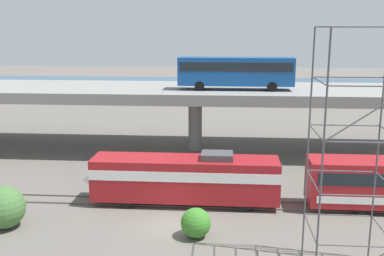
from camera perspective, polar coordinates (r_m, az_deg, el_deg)
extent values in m
plane|color=#605B54|center=(32.23, -2.13, -12.15)|extent=(260.00, 260.00, 0.00)
cube|color=#59544C|center=(35.15, -1.53, -9.87)|extent=(110.00, 0.12, 0.12)
cube|color=#59544C|center=(36.57, -1.28, -8.95)|extent=(110.00, 0.12, 0.12)
cube|color=maroon|center=(35.12, -0.87, -6.36)|extent=(14.32, 3.00, 3.20)
cube|color=white|center=(34.94, -0.87, -5.46)|extent=(14.32, 3.04, 0.77)
cone|color=white|center=(36.55, -12.19, -6.41)|extent=(1.95, 2.85, 2.85)
cube|color=black|center=(35.80, -10.02, -4.68)|extent=(1.95, 2.70, 1.02)
cube|color=#3F3F42|center=(34.44, 3.18, -3.54)|extent=(2.40, 1.80, 0.50)
cylinder|color=black|center=(35.11, -8.46, -9.29)|extent=(0.96, 0.18, 0.96)
cylinder|color=black|center=(37.57, -7.55, -7.78)|extent=(0.96, 0.18, 0.96)
cylinder|color=black|center=(34.32, 6.50, -9.76)|extent=(0.96, 0.18, 0.96)
cylinder|color=black|center=(36.83, 6.36, -8.17)|extent=(0.96, 0.18, 0.96)
cylinder|color=black|center=(35.73, 20.61, -9.63)|extent=(0.92, 0.18, 0.92)
cylinder|color=black|center=(38.15, 19.50, -8.13)|extent=(0.92, 0.18, 0.92)
cube|color=gray|center=(49.69, 0.41, 4.49)|extent=(96.00, 11.58, 1.12)
cylinder|color=gray|center=(50.31, 0.40, 0.51)|extent=(1.50, 1.50, 5.93)
cube|color=#14478C|center=(47.79, 5.52, 7.14)|extent=(12.00, 2.55, 2.90)
cube|color=black|center=(47.74, 5.54, 7.77)|extent=(11.52, 2.59, 0.93)
cube|color=black|center=(48.01, -1.65, 7.64)|extent=(0.08, 2.30, 1.74)
cylinder|color=black|center=(46.82, 0.94, 5.30)|extent=(1.00, 0.26, 1.00)
cylinder|color=black|center=(49.22, 1.11, 5.66)|extent=(1.00, 0.26, 1.00)
cylinder|color=black|center=(46.97, 10.07, 5.14)|extent=(1.00, 0.26, 1.00)
cylinder|color=black|center=(49.36, 9.80, 5.50)|extent=(1.00, 0.26, 1.00)
cylinder|color=#47474C|center=(26.68, 14.43, -2.43)|extent=(0.10, 0.10, 13.50)
cylinder|color=#47474C|center=(27.64, 22.40, -2.48)|extent=(0.10, 0.10, 13.50)
cylinder|color=#47474C|center=(23.01, 16.08, -4.92)|extent=(0.10, 0.10, 13.50)
cylinder|color=#47474C|center=(28.37, 17.91, -10.39)|extent=(3.89, 0.07, 0.07)
cylinder|color=#47474C|center=(24.95, 20.00, -13.81)|extent=(3.89, 0.07, 0.07)
cylinder|color=#47474C|center=(27.20, 22.93, -11.81)|extent=(0.07, 3.89, 0.07)
cylinder|color=#47474C|center=(26.23, 14.68, -12.11)|extent=(0.07, 3.89, 0.07)
cylinder|color=#47474C|center=(27.46, 18.29, -5.18)|extent=(3.89, 0.07, 0.07)
cylinder|color=#47474C|center=(23.91, 20.49, -7.99)|extent=(3.89, 0.07, 0.07)
cylinder|color=#47474C|center=(25.24, 15.02, -6.53)|extent=(0.07, 3.89, 0.07)
cylinder|color=#47474C|center=(26.79, 18.69, 0.33)|extent=(3.89, 0.07, 0.07)
cylinder|color=#47474C|center=(23.14, 21.00, -1.70)|extent=(3.89, 0.07, 0.07)
cylinder|color=#47474C|center=(24.51, 15.37, -0.54)|extent=(0.07, 3.89, 0.07)
cylinder|color=#47474C|center=(26.38, 19.10, 6.07)|extent=(3.89, 0.07, 0.07)
cylinder|color=#47474C|center=(22.67, 21.53, 4.93)|extent=(3.89, 0.07, 0.07)
cylinder|color=#47474C|center=(24.06, 15.75, 5.73)|extent=(0.07, 3.89, 0.07)
cylinder|color=#47474C|center=(26.25, 19.53, 11.93)|extent=(3.89, 0.07, 0.07)
cylinder|color=#47474C|center=(22.51, 22.09, 11.75)|extent=(3.89, 0.07, 0.07)
cylinder|color=#47474C|center=(23.91, 16.14, 12.16)|extent=(0.07, 3.89, 0.07)
cylinder|color=#47474C|center=(22.86, 21.26, 1.58)|extent=(3.93, 0.07, 2.76)
cube|color=gray|center=(85.11, 2.04, 3.94)|extent=(58.69, 10.84, 1.44)
cube|color=#9E998C|center=(86.47, -4.24, 4.98)|extent=(4.39, 1.71, 0.70)
cube|color=#1E232B|center=(86.36, -4.10, 5.36)|extent=(1.93, 1.50, 0.48)
cylinder|color=black|center=(85.94, -5.21, 4.68)|extent=(0.64, 0.20, 0.64)
cylinder|color=black|center=(87.52, -5.04, 4.82)|extent=(0.64, 0.20, 0.64)
cylinder|color=black|center=(85.53, -3.41, 4.67)|extent=(0.64, 0.20, 0.64)
cylinder|color=black|center=(87.12, -3.26, 4.82)|extent=(0.64, 0.20, 0.64)
cube|color=#0C4C26|center=(83.98, -4.10, 4.75)|extent=(4.05, 1.81, 0.70)
cube|color=#1E232B|center=(83.87, -3.97, 5.15)|extent=(1.78, 1.60, 0.48)
cylinder|color=black|center=(83.38, -5.04, 4.44)|extent=(0.64, 0.20, 0.64)
cylinder|color=black|center=(85.06, -4.85, 4.60)|extent=(0.64, 0.20, 0.64)
cylinder|color=black|center=(83.01, -3.32, 4.43)|extent=(0.64, 0.20, 0.64)
cylinder|color=black|center=(84.70, -3.17, 4.59)|extent=(0.64, 0.20, 0.64)
cube|color=#515459|center=(85.47, 8.10, 4.80)|extent=(4.47, 1.88, 0.70)
cube|color=#1E232B|center=(85.37, 7.96, 5.19)|extent=(1.97, 1.66, 0.48)
cylinder|color=black|center=(86.50, 8.97, 4.63)|extent=(0.64, 0.20, 0.64)
cylinder|color=black|center=(84.73, 9.06, 4.46)|extent=(0.64, 0.20, 0.64)
cylinder|color=black|center=(86.32, 7.13, 4.67)|extent=(0.64, 0.20, 0.64)
cylinder|color=black|center=(84.55, 7.19, 4.50)|extent=(0.64, 0.20, 0.64)
cube|color=navy|center=(85.03, 12.77, 4.57)|extent=(4.38, 1.89, 0.70)
cube|color=#1E232B|center=(84.98, 12.94, 4.96)|extent=(1.93, 1.66, 0.48)
cylinder|color=black|center=(84.01, 11.93, 4.28)|extent=(0.64, 0.20, 0.64)
cylinder|color=black|center=(85.77, 11.78, 4.45)|extent=(0.64, 0.20, 0.64)
cylinder|color=black|center=(84.41, 13.76, 4.23)|extent=(0.64, 0.20, 0.64)
cylinder|color=black|center=(86.16, 13.57, 4.40)|extent=(0.64, 0.20, 0.64)
cube|color=maroon|center=(90.53, -13.07, 5.03)|extent=(4.21, 1.71, 0.70)
cube|color=#1E232B|center=(90.52, -13.22, 5.40)|extent=(1.85, 1.51, 0.48)
cylinder|color=black|center=(90.97, -12.12, 4.88)|extent=(0.64, 0.20, 0.64)
cylinder|color=black|center=(89.42, -12.41, 4.74)|extent=(0.64, 0.20, 0.64)
cylinder|color=black|center=(91.74, -13.69, 4.87)|extent=(0.64, 0.20, 0.64)
cylinder|color=black|center=(90.21, -14.01, 4.73)|extent=(0.64, 0.20, 0.64)
cube|color=#2D5170|center=(107.98, 2.54, 5.39)|extent=(140.00, 36.00, 0.01)
sphere|color=#416C36|center=(33.83, -22.64, -9.25)|extent=(2.91, 2.91, 2.91)
sphere|color=#367A26|center=(30.14, 0.48, -11.88)|extent=(1.99, 1.99, 1.99)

